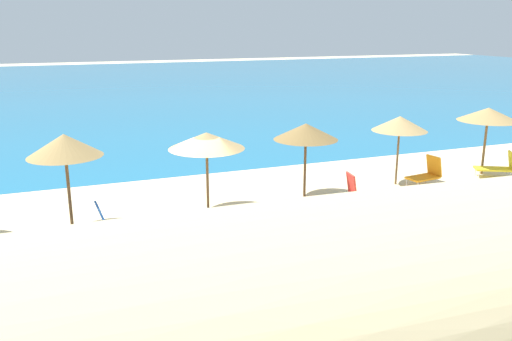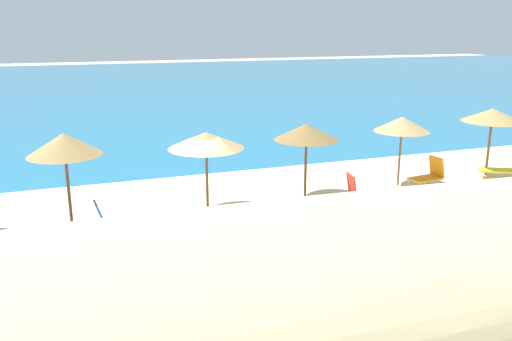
# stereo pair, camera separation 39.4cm
# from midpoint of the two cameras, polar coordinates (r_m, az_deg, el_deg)

# --- Properties ---
(ground_plane) EXTENTS (160.00, 160.00, 0.00)m
(ground_plane) POSITION_cam_midpoint_polar(r_m,az_deg,el_deg) (16.86, -7.89, -5.53)
(ground_plane) COLOR beige
(sea_water) EXTENTS (160.00, 69.02, 0.01)m
(sea_water) POSITION_cam_midpoint_polar(r_m,az_deg,el_deg) (55.53, -17.53, 8.48)
(sea_water) COLOR #1E6B93
(sea_water) RESTS_ON ground_plane
(dune_ridge) EXTENTS (46.35, 6.59, 2.96)m
(dune_ridge) POSITION_cam_midpoint_polar(r_m,az_deg,el_deg) (9.13, -0.59, -14.04)
(dune_ridge) COLOR #C9B586
(dune_ridge) RESTS_ON ground_plane
(beach_umbrella_2) EXTENTS (2.18, 2.18, 2.92)m
(beach_umbrella_2) POSITION_cam_midpoint_polar(r_m,az_deg,el_deg) (16.51, -20.56, 2.53)
(beach_umbrella_2) COLOR brown
(beach_umbrella_2) RESTS_ON ground_plane
(beach_umbrella_3) EXTENTS (2.47, 2.47, 2.67)m
(beach_umbrella_3) POSITION_cam_midpoint_polar(r_m,az_deg,el_deg) (17.09, -6.01, 3.21)
(beach_umbrella_3) COLOR brown
(beach_umbrella_3) RESTS_ON ground_plane
(beach_umbrella_4) EXTENTS (2.27, 2.27, 2.67)m
(beach_umbrella_4) POSITION_cam_midpoint_polar(r_m,az_deg,el_deg) (18.63, 4.78, 4.18)
(beach_umbrella_4) COLOR brown
(beach_umbrella_4) RESTS_ON ground_plane
(beach_umbrella_5) EXTENTS (2.09, 2.09, 2.67)m
(beach_umbrella_5) POSITION_cam_midpoint_polar(r_m,az_deg,el_deg) (20.73, 14.69, 4.90)
(beach_umbrella_5) COLOR brown
(beach_umbrella_5) RESTS_ON ground_plane
(beach_umbrella_6) EXTENTS (2.40, 2.40, 2.77)m
(beach_umbrella_6) POSITION_cam_midpoint_polar(r_m,az_deg,el_deg) (23.37, 23.27, 5.56)
(beach_umbrella_6) COLOR brown
(beach_umbrella_6) RESTS_ON ground_plane
(lounge_chair_1) EXTENTS (1.60, 1.26, 1.08)m
(lounge_chair_1) POSITION_cam_midpoint_polar(r_m,az_deg,el_deg) (23.47, 24.23, 0.39)
(lounge_chair_1) COLOR yellow
(lounge_chair_1) RESTS_ON ground_plane
(lounge_chair_2) EXTENTS (1.62, 0.75, 0.99)m
(lounge_chair_2) POSITION_cam_midpoint_polar(r_m,az_deg,el_deg) (16.21, -18.73, -5.58)
(lounge_chair_2) COLOR blue
(lounge_chair_2) RESTS_ON ground_plane
(lounge_chair_3) EXTENTS (1.56, 0.85, 1.16)m
(lounge_chair_3) POSITION_cam_midpoint_polar(r_m,az_deg,el_deg) (18.06, 8.28, -2.54)
(lounge_chair_3) COLOR red
(lounge_chair_3) RESTS_ON ground_plane
(lounge_chair_4) EXTENTS (1.36, 0.85, 1.16)m
(lounge_chair_4) POSITION_cam_midpoint_polar(r_m,az_deg,el_deg) (21.19, 17.38, -0.31)
(lounge_chair_4) COLOR orange
(lounge_chair_4) RESTS_ON ground_plane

